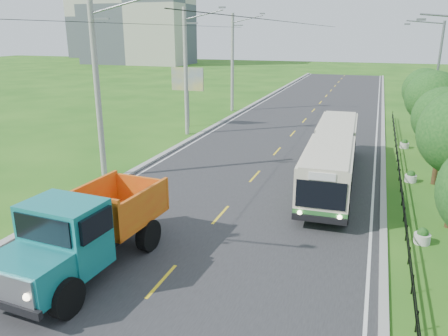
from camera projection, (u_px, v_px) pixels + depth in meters
The scene contains 23 objects.
ground at pixel (162, 281), 14.88m from camera, with size 240.00×240.00×0.00m, color #215915.
road at pixel (283, 145), 32.91m from camera, with size 14.00×120.00×0.02m, color #28282B.
curb_left at pixel (195, 137), 35.15m from camera, with size 0.40×120.00×0.15m, color #9E9E99.
curb_right at pixel (383, 152), 30.65m from camera, with size 0.30×120.00×0.10m, color #9E9E99.
edge_line_left at pixel (201, 138), 34.99m from camera, with size 0.12×120.00×0.00m, color silver.
edge_line_right at pixel (376, 152), 30.82m from camera, with size 0.12×120.00×0.00m, color silver.
centre_dash at pixel (162, 281), 14.87m from camera, with size 0.12×2.20×0.00m, color yellow.
railing_right at pixel (399, 176), 24.90m from camera, with size 0.04×40.00×0.60m, color black.
pole_near at pixel (98, 90), 24.07m from camera, with size 3.51×0.32×10.00m.
pole_mid at pixel (186, 72), 34.89m from camera, with size 3.51×0.32×10.00m.
pole_far at pixel (233, 62), 45.71m from camera, with size 3.51×0.32×10.00m.
tree_fourth at pixel (444, 120), 23.47m from camera, with size 3.24×3.31×5.40m.
tree_fifth at pixel (433, 100), 28.80m from camera, with size 3.48×3.52×5.80m.
tree_back at pixel (424, 92), 34.27m from camera, with size 3.30×3.36×5.50m.
streetlight_far at pixel (435, 74), 35.33m from camera, with size 3.02×0.20×9.07m.
planter_near at pixel (422, 237), 17.50m from camera, with size 0.64×0.64×0.67m.
planter_mid at pixel (411, 177), 24.72m from camera, with size 0.64×0.64×0.67m.
planter_far at pixel (404, 144), 31.93m from camera, with size 0.64×0.64×0.67m.
billboard_left at pixel (188, 83), 38.35m from camera, with size 3.00×0.20×5.20m.
apartment_near at pixel (136, 5), 113.33m from camera, with size 28.00×14.00×30.00m, color #B7B2A3.
apartment_far at pixel (109, 17), 144.31m from camera, with size 24.00×14.00×26.00m, color #B7B2A3.
bus at pixel (333, 153), 24.45m from camera, with size 2.78×14.30×2.75m.
dump_truck at pixel (85, 227), 15.14m from camera, with size 3.10×7.13×2.93m.
Camera 1 is at (6.30, -11.63, 8.13)m, focal length 35.00 mm.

